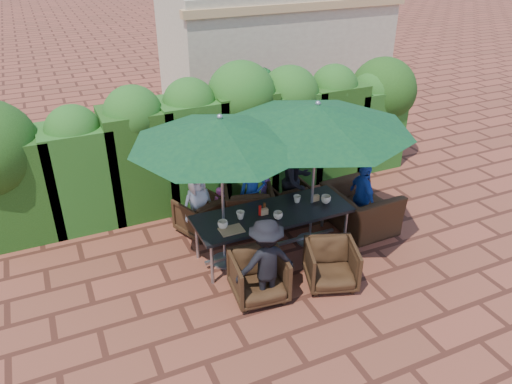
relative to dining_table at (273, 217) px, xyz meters
name	(u,v)px	position (x,y,z in m)	size (l,w,h in m)	color
ground	(270,256)	(-0.08, -0.09, -0.68)	(80.00, 80.00, 0.00)	brown
dining_table	(273,217)	(0.00, 0.00, 0.00)	(2.51, 0.90, 0.75)	black
umbrella_left	(220,131)	(-0.79, 0.08, 1.54)	(2.61, 2.61, 2.46)	gray
umbrella_right	(317,117)	(0.72, 0.02, 1.54)	(2.92, 2.92, 2.46)	gray
chair_far_left	(200,213)	(-0.85, 1.07, -0.31)	(0.70, 0.66, 0.72)	black
chair_far_mid	(248,204)	(-0.02, 0.93, -0.25)	(0.83, 0.77, 0.85)	black
chair_far_right	(288,197)	(0.80, 0.98, -0.33)	(0.67, 0.63, 0.69)	black
chair_near_left	(259,274)	(-0.65, -0.89, -0.29)	(0.74, 0.69, 0.76)	black
chair_near_right	(331,263)	(0.44, -1.07, -0.31)	(0.71, 0.67, 0.73)	black
chair_end_right	(361,202)	(1.72, 0.06, -0.17)	(1.16, 0.75, 1.01)	black
adult_far_left	(198,204)	(-0.90, 1.02, -0.10)	(0.57, 0.34, 1.15)	silver
adult_far_mid	(253,193)	(0.07, 0.93, -0.06)	(0.44, 0.36, 1.23)	#1D43A1
adult_far_right	(297,181)	(0.90, 0.86, 0.03)	(0.68, 0.42, 1.42)	black
adult_near_left	(266,262)	(-0.60, -1.03, -0.01)	(0.85, 0.39, 1.33)	black
adult_end_right	(362,197)	(1.71, 0.01, -0.05)	(0.73, 0.37, 1.25)	#1D43A1
child_left	(221,208)	(-0.47, 1.08, -0.30)	(0.27, 0.22, 0.76)	#DE4E9F
child_right	(267,198)	(0.39, 1.04, -0.28)	(0.29, 0.23, 0.80)	#9153B5
pedestrian_a	(262,109)	(1.67, 3.98, 0.28)	(1.79, 0.64, 1.92)	#268B33
pedestrian_b	(277,107)	(2.29, 4.45, 0.10)	(0.75, 0.46, 1.55)	#DE4E9F
pedestrian_c	(326,101)	(3.59, 4.32, 0.09)	(0.99, 0.45, 1.54)	#919199
cup_a	(223,225)	(-0.87, -0.10, 0.13)	(0.15, 0.15, 0.12)	beige
cup_b	(240,215)	(-0.53, 0.04, 0.14)	(0.13, 0.13, 0.12)	beige
cup_c	(278,215)	(-0.01, -0.20, 0.13)	(0.15, 0.15, 0.12)	beige
cup_d	(297,199)	(0.50, 0.14, 0.13)	(0.12, 0.12, 0.12)	beige
cup_e	(326,199)	(0.92, -0.07, 0.14)	(0.16, 0.16, 0.13)	beige
ketchup_bottle	(260,210)	(-0.22, 0.01, 0.16)	(0.04, 0.04, 0.17)	#B20C0A
sauce_bottle	(264,208)	(-0.12, 0.06, 0.16)	(0.04, 0.04, 0.17)	#4C230C
serving_tray	(231,230)	(-0.78, -0.22, 0.08)	(0.35, 0.25, 0.02)	#967448
number_block_left	(264,212)	(-0.15, 0.00, 0.12)	(0.12, 0.06, 0.10)	tan
number_block_right	(315,198)	(0.80, 0.05, 0.12)	(0.12, 0.06, 0.10)	tan
hedge_wall	(212,132)	(-0.18, 2.23, 0.65)	(9.10, 1.60, 2.58)	#18330E
building	(275,48)	(3.42, 6.90, 0.93)	(6.20, 3.08, 3.20)	#C4B792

